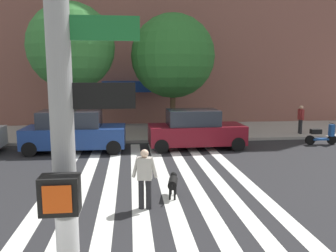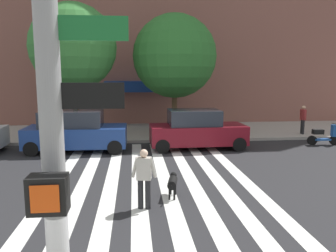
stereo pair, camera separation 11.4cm
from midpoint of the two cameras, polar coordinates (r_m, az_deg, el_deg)
name	(u,v)px [view 2 (the right image)]	position (r m, az deg, el deg)	size (l,w,h in m)	color
ground_plane	(116,190)	(10.91, -8.45, -10.63)	(160.00, 160.00, 0.00)	#232326
sidewalk_far	(124,132)	(20.77, -7.22, -1.04)	(80.00, 6.00, 0.15)	gray
crosswalk_stripes	(153,189)	(10.91, -2.23, -10.51)	(6.75, 13.76, 0.01)	silver
traffic_light_pole	(48,87)	(2.64, -18.26, 6.27)	(0.74, 0.46, 5.80)	gray
parked_car_behind_first	(75,131)	(16.39, -15.10, -0.87)	(4.64, 2.09, 1.91)	navy
parked_car_third_in_line	(197,130)	(16.47, 5.02, -0.66)	(4.61, 2.06, 1.89)	maroon
parked_scooter	(323,136)	(18.98, 24.80, -1.50)	(1.63, 0.50, 1.11)	black
street_tree_nearest	(73,47)	(18.92, -15.47, 12.69)	(4.54, 4.54, 7.12)	#4C3823
street_tree_middle	(175,56)	(19.41, 1.28, 11.64)	(4.68, 4.68, 6.76)	#4C3823
pedestrian_dog_walker	(144,175)	(9.15, -3.68, -8.29)	(0.71, 0.31, 1.64)	black
dog_on_leash	(173,182)	(10.14, 1.11, -9.40)	(0.38, 1.03, 0.65)	black
pedestrian_bystander	(303,118)	(21.01, 21.86, 1.26)	(0.28, 0.71, 1.64)	black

